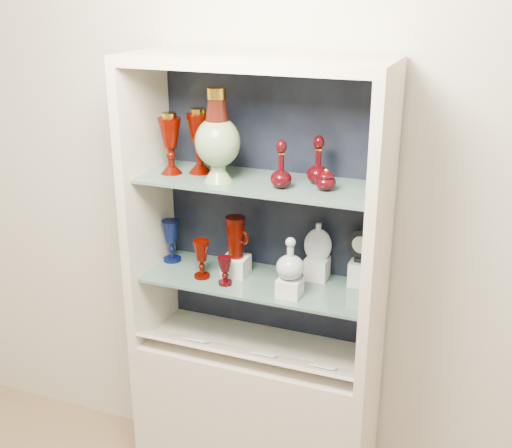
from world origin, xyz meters
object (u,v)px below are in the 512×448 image
at_px(ruby_decanter_b, 318,158).
at_px(clear_square_bottle, 290,265).
at_px(ruby_decanter_a, 281,161).
at_px(cobalt_goblet, 171,241).
at_px(ruby_goblet_small, 225,271).
at_px(lidded_bowl, 326,179).
at_px(pedestal_lamp_left, 199,141).
at_px(cameo_medallion, 361,246).
at_px(flat_flask, 318,240).
at_px(enamel_urn, 217,136).
at_px(pedestal_lamp_right, 170,143).
at_px(ruby_goblet_tall, 202,259).
at_px(clear_round_decanter, 290,259).
at_px(ruby_pitcher, 236,237).

height_order(ruby_decanter_b, clear_square_bottle, ruby_decanter_b).
distance_m(ruby_decanter_a, cobalt_goblet, 0.69).
bearing_deg(ruby_goblet_small, cobalt_goblet, 156.82).
height_order(lidded_bowl, clear_square_bottle, lidded_bowl).
bearing_deg(pedestal_lamp_left, cameo_medallion, 7.19).
xyz_separation_m(pedestal_lamp_left, ruby_goblet_small, (0.15, -0.11, -0.49)).
bearing_deg(flat_flask, enamel_urn, -167.95).
bearing_deg(clear_square_bottle, lidded_bowl, -21.38).
relative_size(enamel_urn, ruby_decanter_b, 1.80).
xyz_separation_m(pedestal_lamp_right, clear_square_bottle, (0.48, 0.06, -0.47)).
relative_size(ruby_goblet_tall, flat_flask, 1.04).
distance_m(ruby_goblet_tall, cameo_medallion, 0.64).
distance_m(ruby_goblet_tall, flat_flask, 0.48).
height_order(ruby_goblet_small, clear_round_decanter, clear_round_decanter).
bearing_deg(ruby_decanter_b, enamel_urn, -164.03).
distance_m(ruby_decanter_a, ruby_pitcher, 0.42).
relative_size(ruby_decanter_a, flat_flask, 1.31).
distance_m(ruby_goblet_small, ruby_pitcher, 0.15).
xyz_separation_m(ruby_goblet_small, cameo_medallion, (0.50, 0.19, 0.11)).
height_order(pedestal_lamp_left, cameo_medallion, pedestal_lamp_left).
bearing_deg(enamel_urn, ruby_decanter_b, 15.97).
relative_size(pedestal_lamp_right, lidded_bowl, 2.82).
height_order(pedestal_lamp_right, ruby_decanter_a, pedestal_lamp_right).
height_order(pedestal_lamp_left, flat_flask, pedestal_lamp_left).
height_order(pedestal_lamp_left, ruby_decanter_a, pedestal_lamp_left).
bearing_deg(ruby_pitcher, cameo_medallion, 31.61).
relative_size(enamel_urn, cobalt_goblet, 1.92).
bearing_deg(ruby_goblet_small, enamel_urn, 140.57).
relative_size(ruby_goblet_small, flat_flask, 0.75).
relative_size(ruby_goblet_tall, cameo_medallion, 1.19).
distance_m(enamel_urn, cameo_medallion, 0.70).
bearing_deg(lidded_bowl, ruby_decanter_b, 125.68).
relative_size(pedestal_lamp_left, ruby_goblet_tall, 1.59).
distance_m(lidded_bowl, ruby_pitcher, 0.48).
xyz_separation_m(ruby_decanter_b, ruby_goblet_small, (-0.33, -0.13, -0.46)).
bearing_deg(enamel_urn, clear_square_bottle, 19.35).
distance_m(clear_square_bottle, cameo_medallion, 0.29).
relative_size(ruby_decanter_a, ruby_pitcher, 1.18).
bearing_deg(ruby_goblet_tall, ruby_goblet_small, -12.75).
bearing_deg(flat_flask, ruby_pitcher, -176.94).
relative_size(enamel_urn, ruby_decanter_a, 1.74).
relative_size(enamel_urn, clear_round_decanter, 2.19).
xyz_separation_m(lidded_bowl, ruby_goblet_tall, (-0.50, -0.04, -0.38)).
relative_size(pedestal_lamp_right, cameo_medallion, 1.77).
bearing_deg(cobalt_goblet, clear_round_decanter, -12.76).
xyz_separation_m(enamel_urn, ruby_goblet_small, (0.03, -0.03, -0.54)).
bearing_deg(pedestal_lamp_left, clear_round_decanter, -14.22).
xyz_separation_m(ruby_decanter_a, ruby_goblet_tall, (-0.33, -0.00, -0.44)).
bearing_deg(pedestal_lamp_right, ruby_decanter_b, 7.18).
relative_size(ruby_pitcher, flat_flask, 1.11).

